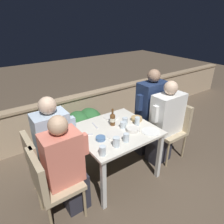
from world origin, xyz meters
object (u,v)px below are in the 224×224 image
object	(u,v)px
person_blue_shirt	(56,147)
person_white_polo	(165,123)
chair_left_far	(41,161)
chair_right_near	(173,125)
chair_left_near	(49,181)
chair_right_far	(157,117)
person_coral_top	(67,167)
person_navy_jumper	(149,112)
beer_bottle	(113,119)

from	to	relation	value
person_blue_shirt	person_white_polo	size ratio (longest dim) A/B	1.02
chair_left_far	person_blue_shirt	size ratio (longest dim) A/B	0.68
chair_right_near	person_white_polo	world-z (taller)	person_white_polo
chair_left_near	person_white_polo	xyz separation A→B (m)	(1.73, 0.04, 0.09)
person_white_polo	chair_right_far	world-z (taller)	person_white_polo
person_coral_top	person_white_polo	world-z (taller)	person_white_polo
chair_left_near	chair_left_far	world-z (taller)	same
person_white_polo	person_navy_jumper	distance (m)	0.31
chair_left_far	beer_bottle	size ratio (longest dim) A/B	3.72
person_blue_shirt	chair_left_far	bearing A→B (deg)	-180.00
chair_left_far	person_white_polo	world-z (taller)	person_white_polo
person_coral_top	chair_left_far	size ratio (longest dim) A/B	1.41
chair_right_far	beer_bottle	world-z (taller)	beer_bottle
person_blue_shirt	person_white_polo	bearing A→B (deg)	-11.72
chair_left_near	chair_right_far	world-z (taller)	same
person_blue_shirt	person_coral_top	bearing A→B (deg)	-94.63
person_white_polo	beer_bottle	distance (m)	0.81
person_coral_top	beer_bottle	world-z (taller)	person_coral_top
chair_left_near	person_navy_jumper	bearing A→B (deg)	11.43
person_coral_top	chair_left_far	distance (m)	0.40
person_coral_top	beer_bottle	distance (m)	0.87
person_blue_shirt	beer_bottle	world-z (taller)	person_blue_shirt
chair_left_near	chair_left_far	distance (m)	0.35
person_coral_top	chair_right_far	distance (m)	1.76
chair_left_near	chair_left_far	size ratio (longest dim) A/B	1.00
person_navy_jumper	chair_right_near	bearing A→B (deg)	-56.21
chair_left_far	beer_bottle	xyz separation A→B (m)	(0.96, -0.06, 0.28)
chair_right_near	person_navy_jumper	distance (m)	0.40
chair_right_far	chair_right_near	bearing A→B (deg)	-87.42
person_blue_shirt	chair_right_far	distance (m)	1.69
person_blue_shirt	person_white_polo	distance (m)	1.54
chair_left_far	chair_right_near	size ratio (longest dim) A/B	1.00
chair_left_near	chair_right_near	size ratio (longest dim) A/B	1.00
person_coral_top	beer_bottle	size ratio (longest dim) A/B	5.24
chair_left_near	chair_left_far	xyz separation A→B (m)	(0.03, 0.35, 0.00)
person_blue_shirt	chair_right_near	distance (m)	1.74
person_blue_shirt	beer_bottle	size ratio (longest dim) A/B	5.51
chair_right_far	person_blue_shirt	bearing A→B (deg)	179.87
beer_bottle	chair_left_far	bearing A→B (deg)	176.65
person_navy_jumper	chair_left_far	bearing A→B (deg)	179.87
chair_left_far	person_navy_jumper	distance (m)	1.70
chair_left_far	beer_bottle	distance (m)	1.00
person_coral_top	beer_bottle	xyz separation A→B (m)	(0.79, 0.30, 0.19)
chair_left_far	person_white_polo	size ratio (longest dim) A/B	0.69
person_coral_top	person_navy_jumper	xyz separation A→B (m)	(1.53, 0.35, 0.06)
chair_left_far	beer_bottle	bearing A→B (deg)	-3.35
chair_left_near	chair_right_far	bearing A→B (deg)	10.31
person_navy_jumper	person_coral_top	bearing A→B (deg)	-167.14
chair_left_far	chair_right_far	distance (m)	1.89
person_white_polo	beer_bottle	bearing A→B (deg)	161.00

